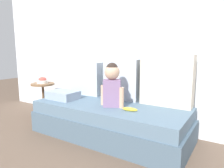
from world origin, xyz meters
TOP-DOWN VIEW (x-y plane):
  - ground_plane at (0.00, 0.00)m, footprint 12.00×12.00m
  - back_wall at (0.00, 0.53)m, footprint 5.11×0.10m
  - couch at (0.00, 0.00)m, footprint 1.91×0.81m
  - throw_pillow_left at (-0.59, 0.30)m, footprint 0.49×0.16m
  - throw_pillow_center at (0.00, 0.30)m, footprint 0.48×0.16m
  - throw_pillow_right at (0.59, 0.30)m, footprint 0.60×0.16m
  - toddler at (0.07, -0.06)m, footprint 0.31×0.22m
  - banana at (0.34, -0.12)m, footprint 0.17×0.07m
  - folded_blanket at (-0.67, -0.10)m, footprint 0.40×0.28m
  - side_table at (-1.35, 0.13)m, footprint 0.36×0.36m
  - fruit_bowl at (-1.35, 0.13)m, footprint 0.18×0.18m

SIDE VIEW (x-z plane):
  - ground_plane at x=0.00m, z-range 0.00..0.00m
  - couch at x=0.00m, z-range 0.00..0.40m
  - side_table at x=-1.35m, z-range 0.14..0.67m
  - banana at x=0.34m, z-range 0.40..0.44m
  - folded_blanket at x=-0.67m, z-range 0.40..0.51m
  - fruit_bowl at x=-1.35m, z-range 0.52..0.62m
  - throw_pillow_left at x=-0.59m, z-range 0.40..0.88m
  - toddler at x=0.07m, z-range 0.41..0.92m
  - throw_pillow_center at x=0.00m, z-range 0.40..0.93m
  - throw_pillow_right at x=0.59m, z-range 0.40..1.00m
  - back_wall at x=0.00m, z-range 0.00..2.46m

